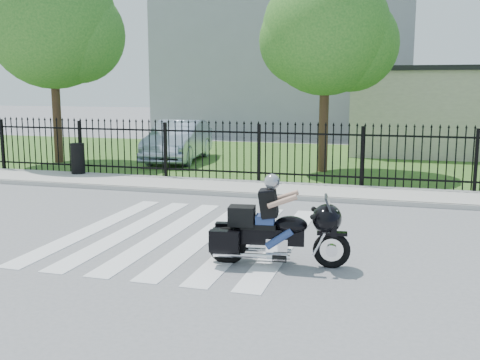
# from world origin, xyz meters

# --- Properties ---
(ground) EXTENTS (120.00, 120.00, 0.00)m
(ground) POSITION_xyz_m (0.00, 0.00, 0.00)
(ground) COLOR slate
(ground) RESTS_ON ground
(crosswalk) EXTENTS (5.00, 5.50, 0.01)m
(crosswalk) POSITION_xyz_m (0.00, 0.00, 0.01)
(crosswalk) COLOR silver
(crosswalk) RESTS_ON ground
(sidewalk) EXTENTS (40.00, 2.00, 0.12)m
(sidewalk) POSITION_xyz_m (0.00, 5.00, 0.06)
(sidewalk) COLOR #ADAAA3
(sidewalk) RESTS_ON ground
(curb) EXTENTS (40.00, 0.12, 0.12)m
(curb) POSITION_xyz_m (0.00, 4.00, 0.06)
(curb) COLOR #ADAAA3
(curb) RESTS_ON ground
(grass_strip) EXTENTS (40.00, 12.00, 0.02)m
(grass_strip) POSITION_xyz_m (0.00, 12.00, 0.01)
(grass_strip) COLOR #2E5B1F
(grass_strip) RESTS_ON ground
(iron_fence) EXTENTS (26.00, 0.04, 1.80)m
(iron_fence) POSITION_xyz_m (0.00, 6.00, 0.90)
(iron_fence) COLOR black
(iron_fence) RESTS_ON ground
(tree_left) EXTENTS (4.80, 4.80, 7.58)m
(tree_left) POSITION_xyz_m (-8.50, 8.50, 5.17)
(tree_left) COLOR #382316
(tree_left) RESTS_ON ground
(tree_mid) EXTENTS (4.20, 4.20, 6.78)m
(tree_mid) POSITION_xyz_m (1.50, 9.00, 4.67)
(tree_mid) COLOR #382316
(tree_mid) RESTS_ON ground
(building_low) EXTENTS (10.00, 6.00, 3.50)m
(building_low) POSITION_xyz_m (7.00, 16.00, 1.75)
(building_low) COLOR beige
(building_low) RESTS_ON ground
(building_low_roof) EXTENTS (10.20, 6.20, 0.20)m
(building_low_roof) POSITION_xyz_m (7.00, 16.00, 3.60)
(building_low_roof) COLOR black
(building_low_roof) RESTS_ON building_low
(building_tall) EXTENTS (15.00, 10.00, 12.00)m
(building_tall) POSITION_xyz_m (-3.00, 26.00, 6.00)
(building_tall) COLOR #919499
(building_tall) RESTS_ON ground
(motorcycle_rider) EXTENTS (2.34, 0.92, 1.55)m
(motorcycle_rider) POSITION_xyz_m (2.10, -1.33, 0.64)
(motorcycle_rider) COLOR black
(motorcycle_rider) RESTS_ON ground
(parked_car) EXTENTS (2.19, 4.93, 1.57)m
(parked_car) POSITION_xyz_m (-4.24, 10.10, 0.81)
(parked_car) COLOR #9EAEC7
(parked_car) RESTS_ON grass_strip
(litter_bin) EXTENTS (0.44, 0.44, 0.98)m
(litter_bin) POSITION_xyz_m (-5.92, 5.70, 0.61)
(litter_bin) COLOR black
(litter_bin) RESTS_ON sidewalk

